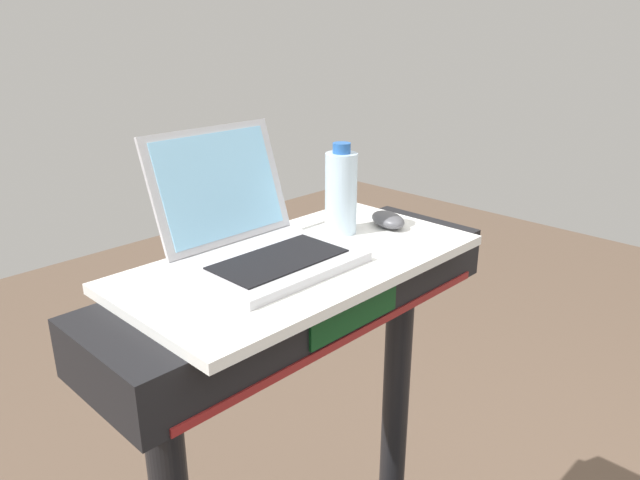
# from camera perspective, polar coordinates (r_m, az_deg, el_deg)

# --- Properties ---
(desk_board) EXTENTS (0.73, 0.38, 0.02)m
(desk_board) POSITION_cam_1_polar(r_m,az_deg,el_deg) (1.20, -1.71, -2.12)
(desk_board) COLOR white
(desk_board) RESTS_ON treadmill_base
(laptop) EXTENTS (0.31, 0.32, 0.24)m
(laptop) POSITION_cam_1_polar(r_m,az_deg,el_deg) (1.18, -6.22, 0.43)
(laptop) COLOR #B7B7BC
(laptop) RESTS_ON desk_board
(computer_mouse) EXTENTS (0.09, 0.11, 0.03)m
(computer_mouse) POSITION_cam_1_polar(r_m,az_deg,el_deg) (1.37, 6.47, 1.93)
(computer_mouse) COLOR #4C4C51
(computer_mouse) RESTS_ON desk_board
(water_bottle) EXTENTS (0.07, 0.07, 0.20)m
(water_bottle) POSITION_cam_1_polar(r_m,az_deg,el_deg) (1.31, 2.02, 4.59)
(water_bottle) COLOR silver
(water_bottle) RESTS_ON desk_board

